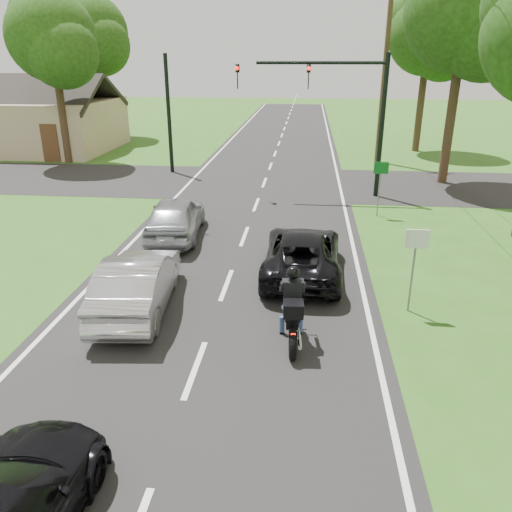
% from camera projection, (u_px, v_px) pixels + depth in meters
% --- Properties ---
extents(ground, '(140.00, 140.00, 0.00)m').
position_uv_depth(ground, '(195.00, 369.00, 10.02)').
color(ground, '#2C5919').
rests_on(ground, ground).
extents(road, '(8.00, 100.00, 0.01)m').
position_uv_depth(road, '(251.00, 219.00, 19.25)').
color(road, black).
rests_on(road, ground).
extents(cross_road, '(60.00, 7.00, 0.01)m').
position_uv_depth(cross_road, '(264.00, 183.00, 24.79)').
color(cross_road, black).
rests_on(cross_road, ground).
extents(motorcycle_rider, '(0.59, 2.07, 1.78)m').
position_uv_depth(motorcycle_rider, '(292.00, 313.00, 10.74)').
color(motorcycle_rider, black).
rests_on(motorcycle_rider, ground).
extents(dark_suv, '(2.19, 4.61, 1.27)m').
position_uv_depth(dark_suv, '(302.00, 253.00, 14.21)').
color(dark_suv, black).
rests_on(dark_suv, road).
extents(silver_sedan, '(1.88, 4.35, 1.39)m').
position_uv_depth(silver_sedan, '(137.00, 283.00, 12.17)').
color(silver_sedan, silver).
rests_on(silver_sedan, road).
extents(silver_suv, '(2.04, 4.32, 1.43)m').
position_uv_depth(silver_suv, '(175.00, 217.00, 17.10)').
color(silver_suv, '#9DA0A5').
rests_on(silver_suv, road).
extents(traffic_signal, '(6.38, 0.44, 6.00)m').
position_uv_depth(traffic_signal, '(339.00, 100.00, 21.08)').
color(traffic_signal, black).
rests_on(traffic_signal, ground).
extents(signal_pole_far, '(0.20, 0.20, 6.00)m').
position_uv_depth(signal_pole_far, '(169.00, 115.00, 26.01)').
color(signal_pole_far, black).
rests_on(signal_pole_far, ground).
extents(utility_pole_far, '(1.60, 0.28, 10.00)m').
position_uv_depth(utility_pole_far, '(385.00, 71.00, 27.84)').
color(utility_pole_far, '#4D3C23').
rests_on(utility_pole_far, ground).
extents(sign_white, '(0.55, 0.07, 2.12)m').
position_uv_depth(sign_white, '(415.00, 251.00, 11.73)').
color(sign_white, slate).
rests_on(sign_white, ground).
extents(sign_green, '(0.55, 0.07, 2.12)m').
position_uv_depth(sign_green, '(380.00, 176.00, 19.09)').
color(sign_green, slate).
rests_on(sign_green, ground).
extents(tree_row_d, '(5.76, 5.58, 10.45)m').
position_uv_depth(tree_row_d, '(473.00, 17.00, 21.85)').
color(tree_row_d, '#332316').
rests_on(tree_row_d, ground).
extents(tree_row_e, '(5.28, 5.12, 9.61)m').
position_uv_depth(tree_row_e, '(434.00, 39.00, 30.37)').
color(tree_row_e, '#332316').
rests_on(tree_row_e, ground).
extents(tree_left_near, '(5.12, 4.96, 9.22)m').
position_uv_depth(tree_left_near, '(55.00, 43.00, 26.96)').
color(tree_left_near, '#332316').
rests_on(tree_left_near, ground).
extents(tree_left_far, '(5.76, 5.58, 10.14)m').
position_uv_depth(tree_left_far, '(93.00, 37.00, 36.13)').
color(tree_left_far, '#332316').
rests_on(tree_left_far, ground).
extents(house, '(10.20, 8.00, 4.84)m').
position_uv_depth(house, '(35.00, 122.00, 33.03)').
color(house, tan).
rests_on(house, ground).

